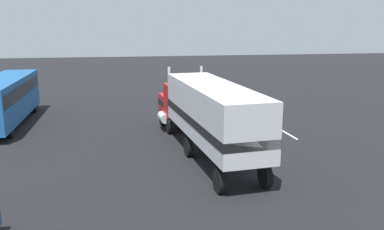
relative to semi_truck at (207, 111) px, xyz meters
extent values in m
plane|color=black|center=(6.14, 0.50, -2.52)|extent=(120.00, 120.00, 0.00)
cube|color=silver|center=(7.97, -3.00, -2.52)|extent=(4.39, 0.70, 0.01)
cube|color=silver|center=(4.06, -6.20, -2.52)|extent=(4.40, 0.44, 0.01)
cube|color=#B21919|center=(6.80, 0.73, -0.82)|extent=(2.06, 2.68, 1.20)
cube|color=#B21919|center=(5.21, 0.56, -0.32)|extent=(1.66, 2.64, 2.20)
cube|color=silver|center=(7.73, 0.83, -0.82)|extent=(0.31, 2.10, 1.08)
cube|color=black|center=(6.80, 0.73, -0.76)|extent=(2.06, 2.72, 0.36)
cylinder|color=silver|center=(4.54, 1.59, 0.28)|extent=(0.18, 0.18, 3.40)
cylinder|color=silver|center=(4.78, -0.60, 0.28)|extent=(0.18, 0.18, 3.40)
cube|color=silver|center=(-1.11, -0.13, 0.23)|extent=(10.72, 3.71, 2.80)
cube|color=black|center=(-1.11, -0.13, -0.19)|extent=(10.72, 3.75, 0.44)
cylinder|color=silver|center=(5.48, 1.89, -1.57)|extent=(1.36, 0.78, 0.64)
cylinder|color=black|center=(6.98, 1.85, -1.97)|extent=(1.13, 0.42, 1.10)
cylinder|color=black|center=(7.21, -0.33, -1.97)|extent=(1.13, 0.42, 1.10)
cylinder|color=black|center=(4.69, 1.61, -1.97)|extent=(1.13, 0.42, 1.10)
cylinder|color=black|center=(4.93, -0.58, -1.97)|extent=(1.13, 0.42, 1.10)
cylinder|color=black|center=(-0.23, 1.08, -1.97)|extent=(1.13, 0.42, 1.10)
cylinder|color=black|center=(0.01, -1.11, -1.97)|extent=(1.13, 0.42, 1.10)
cylinder|color=black|center=(-5.45, 0.51, -1.97)|extent=(1.13, 0.42, 1.10)
cylinder|color=black|center=(-5.21, -1.68, -1.97)|extent=(1.13, 0.42, 1.10)
cylinder|color=#2D3347|center=(0.83, -2.79, -2.11)|extent=(0.18, 0.18, 0.82)
cylinder|color=#2D3347|center=(0.97, -2.74, -2.11)|extent=(0.18, 0.18, 0.82)
cylinder|color=#A5728C|center=(0.90, -2.76, -1.41)|extent=(0.34, 0.34, 0.58)
sphere|color=tan|center=(0.90, -2.76, -1.01)|extent=(0.23, 0.23, 0.23)
cube|color=black|center=(0.97, -2.95, -1.39)|extent=(0.30, 0.24, 0.36)
cube|color=#1E5999|center=(9.03, 13.00, -0.57)|extent=(11.01, 2.58, 2.90)
cube|color=black|center=(9.03, 13.00, 0.01)|extent=(10.35, 2.62, 0.90)
cylinder|color=black|center=(13.13, 14.14, -2.02)|extent=(1.00, 0.28, 1.00)
cylinder|color=black|center=(13.14, 11.89, -2.02)|extent=(1.00, 0.28, 1.00)
cylinder|color=black|center=(5.34, 11.87, -2.02)|extent=(1.00, 0.28, 1.00)
camera|label=1|loc=(-22.12, 4.50, 4.94)|focal=38.70mm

